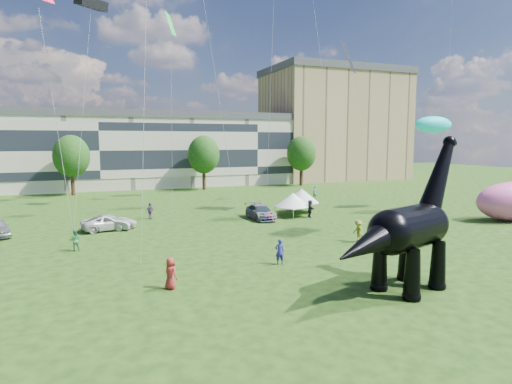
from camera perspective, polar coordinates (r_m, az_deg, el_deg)
name	(u,v)px	position (r m, az deg, el deg)	size (l,w,h in m)	color
ground	(331,323)	(20.14, 9.92, -16.84)	(220.00, 220.00, 0.00)	#16330C
terrace_row	(99,153)	(77.73, -20.24, 4.91)	(78.00, 11.00, 12.00)	beige
apartment_block	(334,127)	(94.83, 10.31, 8.51)	(28.00, 18.00, 22.00)	tan
tree_mid_left	(71,153)	(68.75, -23.42, 4.81)	(5.20, 5.20, 9.44)	#382314
tree_mid_right	(204,152)	(70.96, -7.00, 5.37)	(5.20, 5.20, 9.44)	#382314
tree_far_right	(301,151)	(77.44, 6.07, 5.50)	(5.20, 5.20, 9.44)	#382314
dinosaur_sculpture	(406,231)	(24.14, 19.34, -4.98)	(10.48, 4.86, 8.66)	black
car_grey	(108,223)	(41.03, -19.13, -3.91)	(1.41, 4.04, 1.33)	slate
car_white	(110,223)	(41.11, -18.94, -3.87)	(2.24, 4.85, 1.35)	silver
car_dark	(260,212)	(44.24, 0.60, -2.69)	(2.03, 5.00, 1.45)	#595960
gazebo_near	(293,200)	(45.80, 4.93, -1.06)	(4.69, 4.69, 2.53)	white
gazebo_far	(302,196)	(48.45, 6.10, -0.51)	(4.43, 4.43, 2.68)	silver
visitors	(212,232)	(34.03, -5.83, -5.39)	(45.67, 46.13, 1.87)	teal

